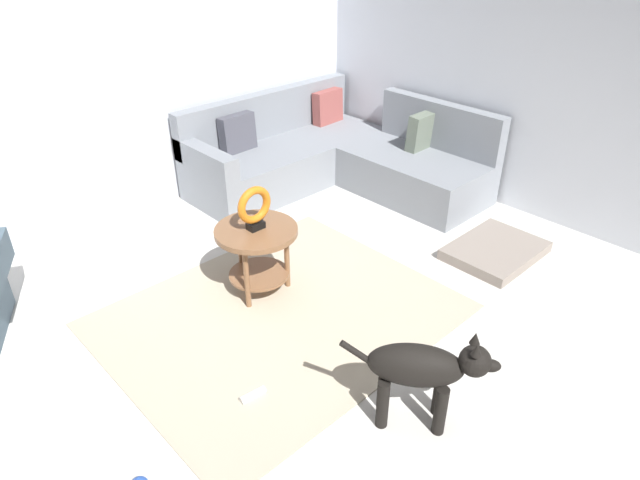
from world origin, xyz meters
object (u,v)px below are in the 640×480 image
(sectional_couch, at_px, (334,158))
(dog_bed_mat, at_px, (495,251))
(side_table, at_px, (257,243))
(torus_sculpture, at_px, (254,207))
(dog, at_px, (423,370))
(dog_toy_rope, at_px, (253,395))

(sectional_couch, xyz_separation_m, dog_bed_mat, (-0.01, -1.93, -0.25))
(sectional_couch, distance_m, side_table, 2.01)
(side_table, bearing_deg, torus_sculpture, -90.00)
(torus_sculpture, bearing_deg, dog, -94.50)
(dog_toy_rope, bearing_deg, dog_bed_mat, -3.10)
(sectional_couch, xyz_separation_m, side_table, (-1.75, -0.97, 0.12))
(sectional_couch, distance_m, dog, 3.18)
(dog, bearing_deg, dog_toy_rope, -90.53)
(side_table, distance_m, dog_toy_rope, 1.16)
(side_table, relative_size, dog_toy_rope, 3.69)
(side_table, distance_m, dog, 1.60)
(side_table, xyz_separation_m, dog_toy_rope, (-0.71, -0.83, -0.39))
(side_table, xyz_separation_m, dog_bed_mat, (1.74, -0.96, -0.37))
(sectional_couch, relative_size, dog_toy_rope, 13.84)
(dog, bearing_deg, torus_sculpture, -132.21)
(dog_bed_mat, xyz_separation_m, dog, (-1.87, -0.63, 0.33))
(side_table, height_order, dog_bed_mat, side_table)
(torus_sculpture, relative_size, dog_toy_rope, 2.00)
(side_table, distance_m, torus_sculpture, 0.29)
(torus_sculpture, xyz_separation_m, dog_bed_mat, (1.74, -0.96, -0.67))
(dog_bed_mat, height_order, dog, dog)
(sectional_couch, relative_size, dog_bed_mat, 2.81)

